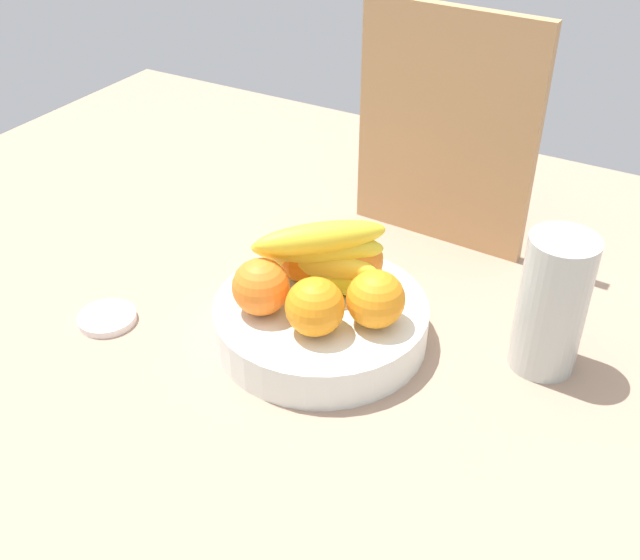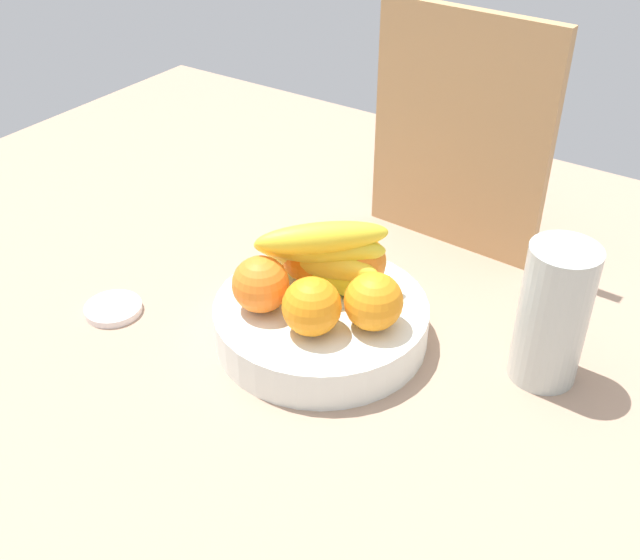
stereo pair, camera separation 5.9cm
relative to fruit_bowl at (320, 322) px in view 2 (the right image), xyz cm
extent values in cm
cube|color=tan|center=(0.72, 0.25, -4.17)|extent=(180.00, 140.00, 3.00)
cylinder|color=white|center=(0.00, 0.00, 0.00)|extent=(27.89, 27.89, 5.35)
sphere|color=orange|center=(2.03, -4.80, 6.32)|extent=(7.30, 7.30, 7.30)
sphere|color=orange|center=(7.68, -0.23, 6.32)|extent=(7.30, 7.30, 7.30)
sphere|color=orange|center=(1.56, 6.74, 6.32)|extent=(7.30, 7.30, 7.30)
sphere|color=orange|center=(-5.09, 4.42, 6.32)|extent=(7.30, 7.30, 7.30)
sphere|color=orange|center=(-5.92, -4.54, 6.32)|extent=(7.30, 7.30, 7.30)
ellipsoid|color=yellow|center=(-2.14, 3.96, 4.67)|extent=(17.12, 4.54, 4.00)
ellipsoid|color=yellow|center=(-2.58, 3.28, 6.87)|extent=(17.41, 6.58, 4.00)
ellipsoid|color=yellow|center=(-2.16, 3.04, 9.07)|extent=(16.81, 11.72, 4.00)
ellipsoid|color=yellow|center=(-1.25, 2.36, 11.27)|extent=(15.03, 14.66, 4.00)
cube|color=tan|center=(2.99, 32.03, 15.33)|extent=(28.05, 3.11, 36.00)
cylinder|color=#B5BEB8|center=(26.72, 9.61, 6.51)|extent=(8.33, 8.33, 18.36)
cylinder|color=white|center=(-26.98, -11.20, -2.17)|extent=(7.86, 7.86, 1.02)
camera|label=1|loc=(39.07, -68.40, 60.94)|focal=42.82mm
camera|label=2|loc=(44.09, -65.27, 60.94)|focal=42.82mm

